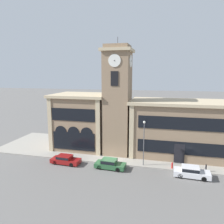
{
  "coord_description": "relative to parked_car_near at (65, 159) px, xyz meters",
  "views": [
    {
      "loc": [
        7.62,
        -29.66,
        13.28
      ],
      "look_at": [
        -0.39,
        2.65,
        7.44
      ],
      "focal_mm": 35.0,
      "sensor_mm": 36.0,
      "label": 1
    }
  ],
  "objects": [
    {
      "name": "ground_plane",
      "position": [
        6.6,
        1.36,
        -0.67
      ],
      "size": [
        300.0,
        300.0,
        0.0
      ],
      "primitive_type": "plane",
      "color": "#605E5B"
    },
    {
      "name": "parked_car_mid",
      "position": [
        6.88,
        0.0,
        0.04
      ],
      "size": [
        4.4,
        2.06,
        1.35
      ],
      "rotation": [
        0.0,
        0.0,
        -0.05
      ],
      "color": "#285633",
      "rests_on": "ground_plane"
    },
    {
      "name": "clock_tower",
      "position": [
        6.6,
        6.06,
        8.24
      ],
      "size": [
        4.8,
        4.8,
        18.92
      ],
      "color": "#897056",
      "rests_on": "ground_plane"
    },
    {
      "name": "sidewalk_kerb",
      "position": [
        6.6,
        7.56,
        -0.59
      ],
      "size": [
        42.89,
        12.4,
        0.15
      ],
      "color": "gray",
      "rests_on": "ground_plane"
    },
    {
      "name": "street_lamp",
      "position": [
        11.42,
        1.96,
        3.72
      ],
      "size": [
        0.36,
        0.36,
        6.58
      ],
      "color": "#4C4C51",
      "rests_on": "sidewalk_kerb"
    },
    {
      "name": "town_hall_right_wing",
      "position": [
        16.49,
        7.86,
        3.88
      ],
      "size": [
        15.79,
        8.45,
        9.03
      ],
      "color": "#897056",
      "rests_on": "ground_plane"
    },
    {
      "name": "fire_hydrant",
      "position": [
        15.48,
        1.83,
        -0.1
      ],
      "size": [
        0.22,
        0.22,
        0.87
      ],
      "color": "red",
      "rests_on": "sidewalk_kerb"
    },
    {
      "name": "bollard",
      "position": [
        19.91,
        1.81,
        -0.0
      ],
      "size": [
        0.18,
        0.18,
        1.06
      ],
      "color": "black",
      "rests_on": "sidewalk_kerb"
    },
    {
      "name": "town_hall_left_wing",
      "position": [
        -0.34,
        7.85,
        4.24
      ],
      "size": [
        9.87,
        8.45,
        9.76
      ],
      "color": "#897056",
      "rests_on": "ground_plane"
    },
    {
      "name": "parked_car_far",
      "position": [
        17.83,
        0.0,
        0.06
      ],
      "size": [
        4.65,
        2.11,
        1.4
      ],
      "rotation": [
        0.0,
        0.0,
        -0.05
      ],
      "color": "silver",
      "rests_on": "ground_plane"
    },
    {
      "name": "parked_car_near",
      "position": [
        0.0,
        0.0,
        0.0
      ],
      "size": [
        4.47,
        2.01,
        1.27
      ],
      "rotation": [
        0.0,
        0.0,
        -0.05
      ],
      "color": "maroon",
      "rests_on": "ground_plane"
    }
  ]
}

